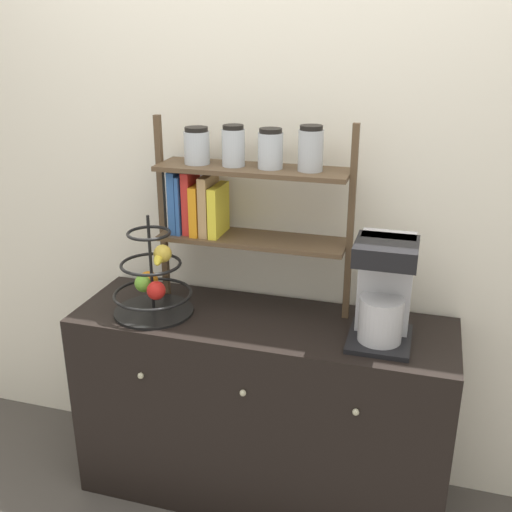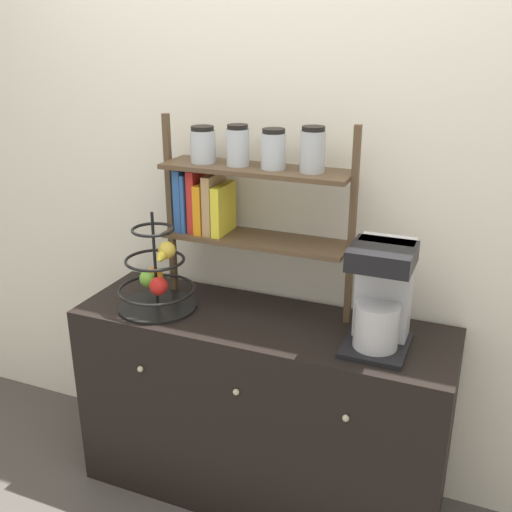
{
  "view_description": "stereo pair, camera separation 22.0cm",
  "coord_description": "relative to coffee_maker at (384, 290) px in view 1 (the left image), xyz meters",
  "views": [
    {
      "loc": [
        0.56,
        -1.74,
        1.85
      ],
      "look_at": [
        -0.02,
        0.23,
        1.07
      ],
      "focal_mm": 42.0,
      "sensor_mm": 36.0,
      "label": 1
    },
    {
      "loc": [
        0.77,
        -1.67,
        1.85
      ],
      "look_at": [
        -0.02,
        0.23,
        1.07
      ],
      "focal_mm": 42.0,
      "sensor_mm": 36.0,
      "label": 2
    }
  ],
  "objects": [
    {
      "name": "coffee_maker",
      "position": [
        0.0,
        0.0,
        0.0
      ],
      "size": [
        0.22,
        0.26,
        0.38
      ],
      "color": "black",
      "rests_on": "sideboard"
    },
    {
      "name": "shelf_hutch",
      "position": [
        -0.59,
        0.13,
        0.28
      ],
      "size": [
        0.77,
        0.2,
        0.74
      ],
      "color": "brown",
      "rests_on": "sideboard"
    },
    {
      "name": "sideboard",
      "position": [
        -0.45,
        0.02,
        -0.59
      ],
      "size": [
        1.47,
        0.48,
        0.81
      ],
      "color": "black",
      "rests_on": "ground_plane"
    },
    {
      "name": "fruit_stand",
      "position": [
        -0.87,
        -0.04,
        -0.06
      ],
      "size": [
        0.31,
        0.31,
        0.4
      ],
      "color": "black",
      "rests_on": "sideboard"
    },
    {
      "name": "wall_back",
      "position": [
        -0.45,
        0.29,
        0.3
      ],
      "size": [
        7.0,
        0.05,
        2.6
      ],
      "primitive_type": "cube",
      "color": "silver",
      "rests_on": "ground_plane"
    }
  ]
}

